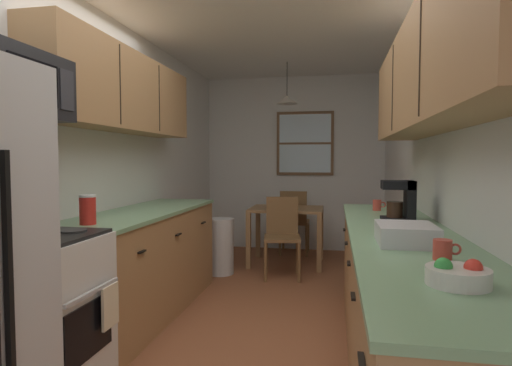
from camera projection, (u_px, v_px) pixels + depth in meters
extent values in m
plane|color=brown|center=(265.00, 309.00, 3.73)|extent=(12.00, 12.00, 0.00)
cube|color=silver|center=(122.00, 165.00, 3.91)|extent=(0.10, 9.00, 2.55)
cube|color=silver|center=(429.00, 166.00, 3.41)|extent=(0.10, 9.00, 2.55)
cube|color=silver|center=(294.00, 164.00, 6.26)|extent=(4.40, 0.10, 2.55)
cube|color=white|center=(265.00, 12.00, 3.59)|extent=(4.40, 9.00, 0.08)
cube|color=black|center=(9.00, 299.00, 1.55)|extent=(0.02, 0.02, 1.10)
cube|color=white|center=(37.00, 320.00, 2.29)|extent=(0.62, 0.60, 0.90)
cube|color=black|center=(90.00, 330.00, 2.23)|extent=(0.01, 0.42, 0.30)
cube|color=silver|center=(93.00, 292.00, 2.21)|extent=(0.02, 0.48, 0.02)
cube|color=black|center=(35.00, 237.00, 2.26)|extent=(0.59, 0.57, 0.02)
cylinder|color=#2D2D2D|center=(29.00, 229.00, 2.42)|extent=(0.15, 0.15, 0.01)
cylinder|color=#2D2D2D|center=(40.00, 240.00, 2.11)|extent=(0.15, 0.15, 0.01)
cylinder|color=#2D2D2D|center=(73.00, 231.00, 2.37)|extent=(0.15, 0.15, 0.01)
cube|color=black|center=(10.00, 85.00, 2.24)|extent=(0.38, 0.60, 0.36)
cube|color=black|center=(35.00, 82.00, 2.15)|extent=(0.01, 0.36, 0.23)
cube|color=#2D2D33|center=(67.00, 90.00, 2.40)|extent=(0.01, 0.12, 0.23)
cube|color=#A87A4C|center=(144.00, 264.00, 3.60)|extent=(0.60, 2.04, 0.87)
cube|color=#7AA87A|center=(144.00, 212.00, 3.57)|extent=(0.63, 2.06, 0.03)
cube|color=black|center=(142.00, 252.00, 2.86)|extent=(0.02, 0.10, 0.01)
cube|color=black|center=(179.00, 234.00, 3.53)|extent=(0.02, 0.10, 0.01)
cube|color=black|center=(204.00, 223.00, 4.19)|extent=(0.02, 0.10, 0.01)
cube|color=#A87A4C|center=(124.00, 93.00, 3.50)|extent=(0.32, 2.14, 0.64)
cube|color=#2D2319|center=(120.00, 84.00, 3.12)|extent=(0.01, 0.01, 0.59)
cube|color=#2D2319|center=(159.00, 98.00, 3.81)|extent=(0.01, 0.01, 0.59)
cube|color=#A87A4C|center=(402.00, 310.00, 2.49)|extent=(0.60, 3.14, 0.87)
cube|color=#7AA87A|center=(403.00, 235.00, 2.47)|extent=(0.63, 3.16, 0.03)
cube|color=black|center=(361.00, 360.00, 1.31)|extent=(0.02, 0.10, 0.01)
cube|color=black|center=(353.00, 296.00, 1.92)|extent=(0.02, 0.10, 0.01)
cube|color=black|center=(349.00, 263.00, 2.54)|extent=(0.02, 0.10, 0.01)
cube|color=black|center=(346.00, 243.00, 3.15)|extent=(0.02, 0.10, 0.01)
cube|color=black|center=(344.00, 230.00, 3.77)|extent=(0.02, 0.10, 0.01)
cube|color=#A87A4C|center=(434.00, 73.00, 2.34)|extent=(0.32, 2.84, 0.62)
cube|color=#2D2319|center=(420.00, 53.00, 1.91)|extent=(0.01, 0.01, 0.57)
cube|color=#2D2319|center=(392.00, 88.00, 2.83)|extent=(0.01, 0.01, 0.57)
cube|color=olive|center=(286.00, 209.00, 5.32)|extent=(0.91, 0.71, 0.03)
cube|color=olive|center=(248.00, 241.00, 5.10)|extent=(0.06, 0.06, 0.69)
cube|color=olive|center=(319.00, 243.00, 4.94)|extent=(0.06, 0.06, 0.69)
cube|color=olive|center=(258.00, 232.00, 5.74)|extent=(0.06, 0.06, 0.69)
cube|color=olive|center=(321.00, 234.00, 5.58)|extent=(0.06, 0.06, 0.69)
cube|color=brown|center=(282.00, 238.00, 4.71)|extent=(0.45, 0.45, 0.04)
cube|color=brown|center=(282.00, 216.00, 4.88)|extent=(0.37, 0.08, 0.45)
cylinder|color=brown|center=(299.00, 263.00, 4.53)|extent=(0.04, 0.04, 0.43)
cylinder|color=brown|center=(266.00, 262.00, 4.55)|extent=(0.04, 0.04, 0.43)
cylinder|color=brown|center=(297.00, 255.00, 4.90)|extent=(0.04, 0.04, 0.43)
cylinder|color=brown|center=(266.00, 255.00, 4.91)|extent=(0.04, 0.04, 0.43)
cube|color=brown|center=(295.00, 222.00, 5.95)|extent=(0.40, 0.40, 0.04)
cube|color=brown|center=(293.00, 208.00, 5.76)|extent=(0.37, 0.03, 0.45)
cylinder|color=brown|center=(283.00, 236.00, 6.17)|extent=(0.04, 0.04, 0.43)
cylinder|color=brown|center=(308.00, 236.00, 6.11)|extent=(0.04, 0.04, 0.43)
cylinder|color=brown|center=(280.00, 240.00, 5.82)|extent=(0.04, 0.04, 0.43)
cylinder|color=brown|center=(306.00, 241.00, 5.75)|extent=(0.04, 0.04, 0.43)
cylinder|color=black|center=(287.00, 79.00, 5.23)|extent=(0.01, 0.01, 0.42)
cone|color=beige|center=(287.00, 100.00, 5.25)|extent=(0.27, 0.27, 0.10)
sphere|color=white|center=(287.00, 98.00, 5.25)|extent=(0.06, 0.06, 0.06)
cube|color=brown|center=(305.00, 143.00, 6.14)|extent=(0.83, 0.04, 0.93)
cube|color=silver|center=(305.00, 143.00, 6.13)|extent=(0.75, 0.01, 0.85)
cube|color=brown|center=(305.00, 143.00, 6.12)|extent=(0.75, 0.02, 0.03)
cylinder|color=silver|center=(221.00, 246.00, 4.88)|extent=(0.30, 0.30, 0.65)
cylinder|color=red|center=(88.00, 211.00, 2.76)|extent=(0.10, 0.10, 0.18)
cylinder|color=white|center=(87.00, 196.00, 2.76)|extent=(0.11, 0.11, 0.02)
cube|color=beige|center=(110.00, 306.00, 2.37)|extent=(0.02, 0.16, 0.24)
cube|color=black|center=(397.00, 219.00, 2.94)|extent=(0.22, 0.18, 0.02)
cube|color=black|center=(410.00, 201.00, 2.92)|extent=(0.06, 0.18, 0.28)
cube|color=black|center=(398.00, 185.00, 2.93)|extent=(0.22, 0.18, 0.06)
cylinder|color=#331E14|center=(395.00, 209.00, 2.94)|extent=(0.11, 0.11, 0.11)
cylinder|color=#BF3F33|center=(377.00, 205.00, 3.54)|extent=(0.07, 0.07, 0.09)
torus|color=#BF3F33|center=(383.00, 205.00, 3.53)|extent=(0.05, 0.01, 0.05)
cylinder|color=#BF3F33|center=(442.00, 250.00, 1.78)|extent=(0.08, 0.08, 0.09)
torus|color=#BF3F33|center=(455.00, 249.00, 1.77)|extent=(0.05, 0.01, 0.05)
cylinder|color=silver|center=(458.00, 277.00, 1.42)|extent=(0.21, 0.21, 0.06)
cylinder|color=black|center=(458.00, 272.00, 1.42)|extent=(0.17, 0.17, 0.03)
sphere|color=red|center=(473.00, 268.00, 1.40)|extent=(0.06, 0.06, 0.06)
sphere|color=green|center=(443.00, 266.00, 1.42)|extent=(0.06, 0.06, 0.06)
cube|color=silver|center=(406.00, 234.00, 2.12)|extent=(0.28, 0.34, 0.10)
cylinder|color=#4C7299|center=(281.00, 206.00, 5.25)|extent=(0.21, 0.21, 0.06)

